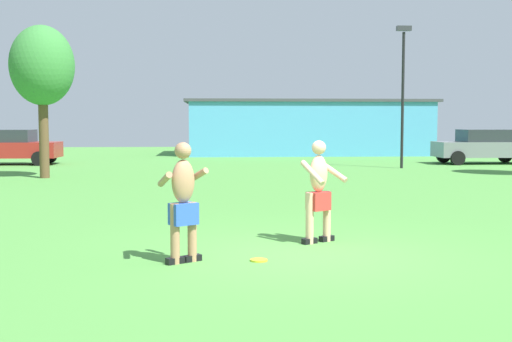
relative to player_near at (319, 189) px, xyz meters
name	(u,v)px	position (x,y,z in m)	size (l,w,h in m)	color
ground_plane	(307,255)	(-0.32, -0.95, -0.88)	(80.00, 80.00, 0.00)	#4C8E3D
player_near	(319,189)	(0.00, 0.00, 0.00)	(0.78, 0.72, 1.67)	black
player_in_blue	(183,199)	(-2.14, -1.37, 0.02)	(0.74, 0.79, 1.70)	black
frisbee	(259,260)	(-1.07, -1.34, -0.87)	(0.25, 0.25, 0.03)	yellow
car_gray_near_post	(484,146)	(10.70, 18.83, -0.06)	(4.31, 2.03, 1.58)	slate
car_red_mid_lot	(9,146)	(-10.98, 19.66, -0.06)	(4.32, 2.06, 1.58)	maroon
lamp_post	(403,82)	(6.13, 16.31, 2.71)	(0.60, 0.24, 5.88)	black
outbuilding_behind_lot	(307,127)	(3.78, 27.87, 0.72)	(14.27, 6.03, 3.18)	#4C9ED1
tree_behind_players	(42,67)	(-7.60, 12.52, 2.95)	(2.19, 2.19, 5.25)	brown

